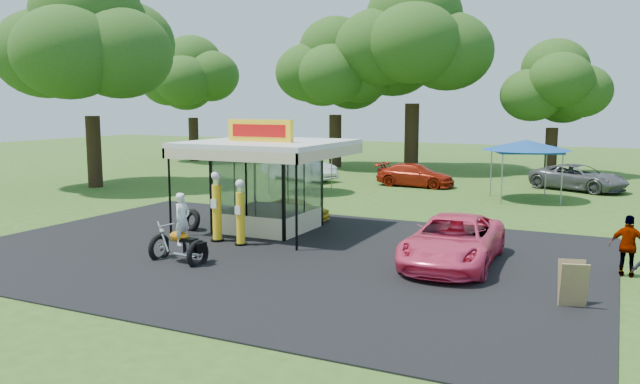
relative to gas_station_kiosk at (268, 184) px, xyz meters
The scene contains 21 objects.
ground 5.67m from the gas_station_kiosk, 68.18° to the right, with size 120.00×120.00×0.00m, color #315219.
asphalt_apron 4.01m from the gas_station_kiosk, 56.26° to the right, with size 20.00×14.00×0.04m, color black.
gas_station_kiosk is the anchor object (origin of this frame).
gas_pump_left 2.63m from the gas_station_kiosk, 102.82° to the right, with size 0.46×0.46×2.48m.
gas_pump_right 2.79m from the gas_station_kiosk, 79.56° to the right, with size 0.42×0.42×2.26m.
motorcycle 5.44m from the gas_station_kiosk, 88.50° to the right, with size 1.91×1.05×2.22m.
spare_tires 3.19m from the gas_station_kiosk, 152.83° to the right, with size 1.02×0.69×0.84m.
a_frame_sign 12.02m from the gas_station_kiosk, 23.17° to the right, with size 0.67×0.69×1.11m.
kiosk_car 2.56m from the gas_station_kiosk, 90.00° to the left, with size 1.13×2.82×0.96m, color yellow.
pink_sedan 7.86m from the gas_station_kiosk, 15.26° to the right, with size 2.42×5.25×1.46m, color #F44270.
spectator_east_b 12.26m from the gas_station_kiosk, ahead, with size 1.01×0.42×1.72m, color gray.
bg_car_a 15.67m from the gas_station_kiosk, 113.36° to the left, with size 1.77×5.06×1.67m, color white.
bg_car_b 14.78m from the gas_station_kiosk, 85.30° to the left, with size 1.84×4.54×1.32m, color #A61F0C.
bg_car_d 19.65m from the gas_station_kiosk, 59.96° to the left, with size 2.38×5.16×1.43m, color #555557.
tent_west 10.22m from the gas_station_kiosk, 110.55° to the left, with size 3.85×3.85×2.69m.
tent_east 14.29m from the gas_station_kiosk, 57.72° to the left, with size 4.28×4.28×2.99m.
oak_far_a 30.69m from the gas_station_kiosk, 132.26° to the left, with size 8.52×8.52×10.09m.
oak_far_b 24.74m from the gas_station_kiosk, 108.38° to the left, with size 9.14×9.14×10.90m.
oak_far_c 24.55m from the gas_station_kiosk, 94.46° to the left, with size 11.47×11.47×13.52m.
oak_far_d 25.77m from the gas_station_kiosk, 72.59° to the left, with size 7.39×7.39×8.79m.
oak_near 17.59m from the gas_station_kiosk, 157.10° to the left, with size 10.44×10.44×12.02m.
Camera 1 is at (9.79, -14.97, 4.73)m, focal length 35.00 mm.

